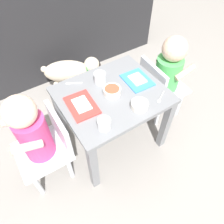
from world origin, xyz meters
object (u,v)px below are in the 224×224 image
(food_tray_right, at_px, (137,80))
(water_cup_left, at_px, (104,124))
(dining_table, at_px, (112,104))
(cereal_bowl_right_side, at_px, (140,105))
(seated_child_left, at_px, (36,134))
(seated_child_right, at_px, (167,71))
(food_tray_left, at_px, (82,105))
(dog, at_px, (71,71))
(water_cup_right, at_px, (100,78))
(spoon_by_left_tray, at_px, (72,83))
(spoon_by_right_tray, at_px, (160,98))
(cereal_bowl_left_side, at_px, (112,91))

(food_tray_right, xyz_separation_m, water_cup_left, (-0.35, -0.19, 0.02))
(dining_table, bearing_deg, cereal_bowl_right_side, -68.35)
(seated_child_left, xyz_separation_m, cereal_bowl_right_side, (0.52, -0.17, 0.06))
(seated_child_right, xyz_separation_m, water_cup_left, (-0.62, -0.20, 0.08))
(cereal_bowl_right_side, bearing_deg, food_tray_left, 145.13)
(dog, height_order, water_cup_right, water_cup_right)
(spoon_by_left_tray, distance_m, spoon_by_right_tray, 0.52)
(seated_child_right, height_order, dog, seated_child_right)
(dining_table, height_order, seated_child_right, seated_child_right)
(water_cup_right, bearing_deg, food_tray_right, -29.32)
(water_cup_right, xyz_separation_m, spoon_by_right_tray, (0.21, -0.30, -0.03))
(seated_child_left, height_order, spoon_by_right_tray, seated_child_left)
(food_tray_right, height_order, water_cup_right, water_cup_right)
(food_tray_left, bearing_deg, cereal_bowl_right_side, -34.87)
(spoon_by_right_tray, bearing_deg, food_tray_right, 95.04)
(food_tray_right, height_order, cereal_bowl_left_side, cereal_bowl_left_side)
(spoon_by_left_tray, bearing_deg, dining_table, -52.28)
(cereal_bowl_left_side, bearing_deg, cereal_bowl_right_side, -68.07)
(cereal_bowl_left_side, bearing_deg, dining_table, 97.45)
(seated_child_right, xyz_separation_m, cereal_bowl_left_side, (-0.46, -0.03, 0.08))
(cereal_bowl_left_side, distance_m, spoon_by_right_tray, 0.27)
(spoon_by_left_tray, bearing_deg, seated_child_left, -147.42)
(dining_table, bearing_deg, spoon_by_left_tray, 127.72)
(dining_table, height_order, food_tray_right, food_tray_right)
(seated_child_right, distance_m, cereal_bowl_right_side, 0.44)
(spoon_by_right_tray, bearing_deg, food_tray_left, 154.28)
(seated_child_left, bearing_deg, food_tray_left, 1.81)
(cereal_bowl_right_side, bearing_deg, cereal_bowl_left_side, 111.93)
(food_tray_left, height_order, spoon_by_left_tray, food_tray_left)
(food_tray_left, relative_size, water_cup_left, 3.16)
(cereal_bowl_right_side, bearing_deg, food_tray_right, 55.53)
(seated_child_left, bearing_deg, water_cup_left, -30.90)
(dining_table, height_order, water_cup_left, water_cup_left)
(water_cup_left, xyz_separation_m, cereal_bowl_left_side, (0.16, 0.17, -0.00))
(dining_table, relative_size, water_cup_right, 8.65)
(seated_child_right, xyz_separation_m, spoon_by_left_tray, (-0.61, 0.17, 0.06))
(food_tray_left, relative_size, spoon_by_right_tray, 2.24)
(seated_child_left, relative_size, dog, 1.53)
(dog, bearing_deg, spoon_by_left_tray, -109.81)
(food_tray_left, height_order, food_tray_right, same)
(seated_child_left, height_order, cereal_bowl_right_side, seated_child_left)
(dining_table, relative_size, seated_child_right, 0.91)
(seated_child_right, xyz_separation_m, water_cup_right, (-0.47, 0.09, 0.08))
(seated_child_left, height_order, food_tray_right, seated_child_left)
(dog, bearing_deg, cereal_bowl_right_side, -84.73)
(cereal_bowl_right_side, xyz_separation_m, spoon_by_left_tray, (-0.22, 0.36, -0.02))
(cereal_bowl_right_side, height_order, spoon_by_right_tray, cereal_bowl_right_side)
(food_tray_left, xyz_separation_m, food_tray_right, (0.37, -0.00, -0.00))
(seated_child_right, xyz_separation_m, dog, (-0.46, 0.58, -0.19))
(dining_table, relative_size, spoon_by_right_tray, 6.38)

